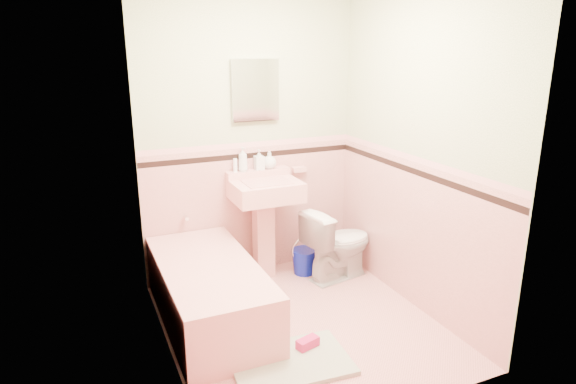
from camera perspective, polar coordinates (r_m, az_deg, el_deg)
name	(u,v)px	position (r m, az deg, el deg)	size (l,w,h in m)	color
floor	(301,324)	(4.02, 1.49, -14.76)	(2.20, 2.20, 0.00)	pink
wall_back	(250,141)	(4.53, -4.37, 5.82)	(2.50, 2.50, 0.00)	#F3E3C6
wall_front	(394,213)	(2.63, 12.00, -2.38)	(2.50, 2.50, 0.00)	#F3E3C6
wall_left	(159,182)	(3.25, -14.51, 1.08)	(2.50, 2.50, 0.00)	#F3E3C6
wall_right	(417,155)	(4.06, 14.53, 4.09)	(2.50, 2.50, 0.00)	#F3E3C6
wainscot_back	(252,210)	(4.69, -4.15, -2.05)	(2.00, 2.00, 0.00)	pink
wainscot_front	(386,324)	(2.91, 11.08, -14.54)	(2.00, 2.00, 0.00)	pink
wainscot_left	(168,276)	(3.47, -13.54, -9.30)	(2.20, 2.20, 0.00)	pink
wainscot_right	(410,233)	(4.23, 13.77, -4.55)	(2.20, 2.20, 0.00)	pink
accent_back	(251,156)	(4.54, -4.26, 4.17)	(2.00, 2.00, 0.00)	black
accent_front	(391,236)	(2.68, 11.61, -4.90)	(2.00, 2.00, 0.00)	black
accent_left	(163,202)	(3.29, -14.04, -1.07)	(2.20, 2.20, 0.00)	black
accent_right	(414,171)	(4.08, 14.20, 2.29)	(2.20, 2.20, 0.00)	black
cap_back	(251,145)	(4.52, -4.28, 5.41)	(2.00, 2.00, 0.00)	pink
cap_front	(392,218)	(2.65, 11.74, -2.88)	(2.00, 2.00, 0.00)	pink
cap_left	(162,187)	(3.26, -14.16, 0.60)	(2.20, 2.20, 0.00)	pink
cap_right	(415,159)	(4.05, 14.30, 3.66)	(2.20, 2.20, 0.00)	pink
bathtub	(209,295)	(3.99, -8.94, -11.48)	(0.70, 1.50, 0.45)	pink
tub_faucet	(186,217)	(4.48, -11.60, -2.82)	(0.04, 0.04, 0.12)	silver
sink	(266,231)	(4.55, -2.54, -4.41)	(0.59, 0.49, 0.93)	pink
sink_faucet	(260,175)	(4.52, -3.26, 1.92)	(0.02, 0.02, 0.10)	silver
medicine_cabinet	(255,90)	(4.46, -3.75, 11.49)	(0.43, 0.04, 0.54)	white
soap_dish	(299,169)	(4.73, 1.24, 2.60)	(0.13, 0.08, 0.04)	pink
soap_bottle_left	(243,159)	(4.48, -5.17, 3.74)	(0.08, 0.08, 0.22)	#B2B2B2
soap_bottle_mid	(259,160)	(4.53, -3.31, 3.72)	(0.08, 0.08, 0.18)	#B2B2B2
soap_bottle_right	(269,160)	(4.57, -2.14, 3.69)	(0.13, 0.13, 0.16)	#B2B2B2
tube	(235,165)	(4.47, -6.04, 3.04)	(0.04, 0.04, 0.12)	white
toilet	(338,243)	(4.62, 5.77, -5.83)	(0.38, 0.66, 0.67)	white
bucket	(304,261)	(4.76, 1.86, -7.91)	(0.24, 0.24, 0.24)	#0A168F
bath_mat	(291,362)	(3.58, 0.29, -18.84)	(0.79, 0.53, 0.03)	#97A489
shoe	(308,343)	(3.68, 2.25, -16.80)	(0.17, 0.08, 0.07)	#BF1E59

